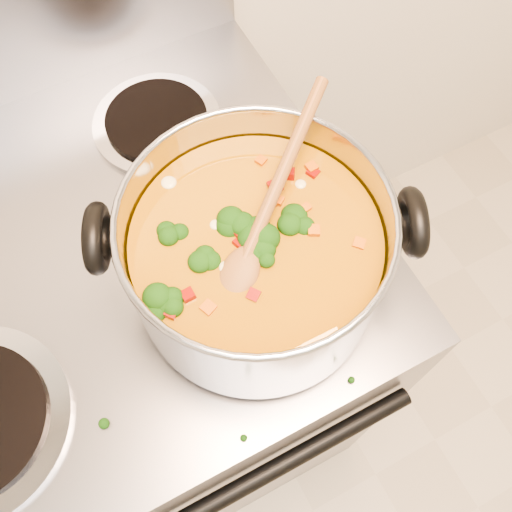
{
  "coord_description": "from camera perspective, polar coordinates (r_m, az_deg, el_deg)",
  "views": [
    {
      "loc": [
        0.03,
        0.77,
        1.58
      ],
      "look_at": [
        0.16,
        1.01,
        1.01
      ],
      "focal_mm": 40.0,
      "sensor_mm": 36.0,
      "label": 1
    }
  ],
  "objects": [
    {
      "name": "electric_range",
      "position": [
        1.18,
        -11.49,
        -9.64
      ],
      "size": [
        0.74,
        0.67,
        1.08
      ],
      "color": "gray",
      "rests_on": "ground"
    },
    {
      "name": "stockpot",
      "position": [
        0.63,
        0.03,
        0.04
      ],
      "size": [
        0.34,
        0.29,
        0.17
      ],
      "rotation": [
        0.0,
        0.0,
        -0.42
      ],
      "color": "#ADADB5",
      "rests_on": "electric_range"
    },
    {
      "name": "wooden_spoon",
      "position": [
        0.59,
        0.51,
        3.34
      ],
      "size": [
        0.22,
        0.18,
        0.08
      ],
      "rotation": [
        0.0,
        0.0,
        0.68
      ],
      "color": "brown",
      "rests_on": "stockpot"
    },
    {
      "name": "cooktop_crumbs",
      "position": [
        0.71,
        -4.22,
        -3.08
      ],
      "size": [
        0.37,
        0.26,
        0.01
      ],
      "color": "black",
      "rests_on": "electric_range"
    }
  ]
}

